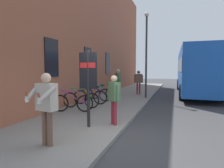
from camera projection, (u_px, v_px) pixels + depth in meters
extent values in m
plane|color=#38383A|center=(166.00, 104.00, 10.58)|extent=(60.00, 60.00, 0.00)
cube|color=gray|center=(126.00, 96.00, 13.34)|extent=(24.00, 3.50, 0.12)
cube|color=#9E563D|center=(104.00, 29.00, 14.56)|extent=(22.00, 0.60, 9.94)
cube|color=black|center=(52.00, 58.00, 8.03)|extent=(0.90, 0.06, 1.60)
cube|color=black|center=(88.00, 61.00, 11.34)|extent=(0.90, 0.06, 1.60)
cube|color=black|center=(108.00, 63.00, 14.65)|extent=(0.90, 0.06, 1.60)
torus|color=black|center=(60.00, 103.00, 8.11)|extent=(0.24, 0.71, 0.72)
torus|color=black|center=(85.00, 103.00, 8.05)|extent=(0.24, 0.71, 0.72)
cylinder|color=#8C338C|center=(73.00, 97.00, 8.06)|extent=(0.30, 0.99, 0.58)
cylinder|color=#8C338C|center=(71.00, 91.00, 8.04)|extent=(0.25, 0.83, 0.09)
cylinder|color=#8C338C|center=(83.00, 98.00, 8.03)|extent=(0.08, 0.19, 0.51)
cube|color=black|center=(81.00, 91.00, 8.02)|extent=(0.15, 0.22, 0.06)
cylinder|color=#8C338C|center=(61.00, 89.00, 8.06)|extent=(0.47, 0.15, 0.02)
torus|color=black|center=(70.00, 100.00, 8.98)|extent=(0.18, 0.72, 0.72)
torus|color=black|center=(92.00, 100.00, 8.82)|extent=(0.18, 0.72, 0.72)
cylinder|color=#267F3F|center=(81.00, 94.00, 8.88)|extent=(0.20, 1.01, 0.58)
cylinder|color=#267F3F|center=(80.00, 89.00, 8.87)|extent=(0.17, 0.85, 0.09)
cylinder|color=#267F3F|center=(90.00, 95.00, 8.81)|extent=(0.07, 0.19, 0.51)
cube|color=black|center=(89.00, 89.00, 8.80)|extent=(0.13, 0.21, 0.06)
cylinder|color=#267F3F|center=(71.00, 87.00, 8.93)|extent=(0.48, 0.10, 0.02)
torus|color=black|center=(80.00, 97.00, 9.94)|extent=(0.20, 0.72, 0.72)
torus|color=black|center=(100.00, 97.00, 9.80)|extent=(0.20, 0.72, 0.72)
cylinder|color=#1E4CA5|center=(91.00, 92.00, 9.85)|extent=(0.23, 1.01, 0.58)
cylinder|color=#1E4CA5|center=(89.00, 87.00, 9.84)|extent=(0.20, 0.84, 0.09)
cylinder|color=#1E4CA5|center=(99.00, 93.00, 9.80)|extent=(0.07, 0.19, 0.51)
cube|color=black|center=(97.00, 87.00, 9.78)|extent=(0.14, 0.22, 0.06)
cylinder|color=#1E4CA5|center=(81.00, 86.00, 9.89)|extent=(0.48, 0.11, 0.02)
torus|color=black|center=(87.00, 95.00, 10.92)|extent=(0.17, 0.72, 0.72)
torus|color=black|center=(105.00, 95.00, 10.74)|extent=(0.17, 0.72, 0.72)
cylinder|color=#1E4CA5|center=(96.00, 90.00, 10.81)|extent=(0.19, 1.01, 0.58)
cylinder|color=#1E4CA5|center=(95.00, 86.00, 10.80)|extent=(0.16, 0.85, 0.09)
cylinder|color=#1E4CA5|center=(104.00, 91.00, 10.73)|extent=(0.06, 0.19, 0.51)
cube|color=black|center=(103.00, 85.00, 10.73)|extent=(0.13, 0.21, 0.06)
cylinder|color=#1E4CA5|center=(88.00, 84.00, 10.87)|extent=(0.48, 0.09, 0.02)
torus|color=black|center=(94.00, 93.00, 11.66)|extent=(0.29, 0.70, 0.72)
torus|color=black|center=(111.00, 93.00, 11.66)|extent=(0.29, 0.70, 0.72)
cylinder|color=#267F3F|center=(103.00, 88.00, 11.64)|extent=(0.36, 0.98, 0.58)
cylinder|color=#267F3F|center=(102.00, 84.00, 11.62)|extent=(0.31, 0.82, 0.09)
cylinder|color=#267F3F|center=(110.00, 89.00, 11.64)|extent=(0.09, 0.19, 0.51)
cube|color=black|center=(109.00, 84.00, 11.62)|extent=(0.16, 0.22, 0.06)
cylinder|color=#267F3F|center=(95.00, 83.00, 11.61)|extent=(0.46, 0.18, 0.02)
cylinder|color=black|center=(88.00, 89.00, 5.89)|extent=(0.10, 0.10, 2.40)
cube|color=black|center=(88.00, 71.00, 5.85)|extent=(0.13, 0.55, 1.10)
cube|color=red|center=(88.00, 65.00, 5.84)|extent=(0.13, 0.50, 0.16)
cube|color=#1951B2|center=(197.00, 70.00, 14.61)|extent=(10.53, 2.61, 3.00)
cube|color=black|center=(197.00, 66.00, 14.59)|extent=(10.32, 2.65, 0.90)
cylinder|color=black|center=(181.00, 92.00, 11.89)|extent=(1.00, 0.26, 1.00)
cylinder|color=black|center=(206.00, 85.00, 17.54)|extent=(1.00, 0.26, 1.00)
cylinder|color=black|center=(178.00, 84.00, 18.27)|extent=(1.00, 0.26, 1.00)
cylinder|color=maroon|center=(137.00, 88.00, 13.88)|extent=(0.12, 0.12, 0.84)
cylinder|color=maroon|center=(140.00, 88.00, 13.88)|extent=(0.12, 0.12, 0.84)
cube|color=brown|center=(139.00, 78.00, 13.82)|extent=(0.40, 0.55, 0.63)
sphere|color=brown|center=(139.00, 72.00, 13.79)|extent=(0.23, 0.23, 0.23)
cylinder|color=brown|center=(135.00, 79.00, 13.82)|extent=(0.10, 0.10, 0.56)
cylinder|color=brown|center=(142.00, 79.00, 13.83)|extent=(0.10, 0.10, 0.56)
cylinder|color=maroon|center=(115.00, 113.00, 6.13)|extent=(0.11, 0.11, 0.79)
cylinder|color=maroon|center=(113.00, 112.00, 6.27)|extent=(0.11, 0.11, 0.79)
cube|color=#4C724C|center=(114.00, 91.00, 6.15)|extent=(0.48, 0.49, 0.59)
sphere|color=#D8AD8C|center=(114.00, 79.00, 6.12)|extent=(0.21, 0.21, 0.21)
cylinder|color=#4C724C|center=(118.00, 93.00, 5.92)|extent=(0.09, 0.09, 0.52)
cylinder|color=#4C724C|center=(110.00, 92.00, 6.38)|extent=(0.09, 0.09, 0.52)
cylinder|color=maroon|center=(118.00, 89.00, 13.29)|extent=(0.13, 0.13, 0.89)
cylinder|color=maroon|center=(118.00, 89.00, 13.47)|extent=(0.13, 0.13, 0.89)
cube|color=#4C724C|center=(118.00, 78.00, 13.33)|extent=(0.58, 0.49, 0.67)
sphere|color=#D8AD8C|center=(118.00, 71.00, 13.29)|extent=(0.24, 0.24, 0.24)
cylinder|color=#4C724C|center=(119.00, 78.00, 13.05)|extent=(0.10, 0.10, 0.59)
cylinder|color=#4C724C|center=(117.00, 78.00, 13.61)|extent=(0.10, 0.10, 0.59)
cylinder|color=brown|center=(50.00, 129.00, 4.42)|extent=(0.12, 0.12, 0.84)
cylinder|color=brown|center=(45.00, 128.00, 4.50)|extent=(0.12, 0.12, 0.84)
cube|color=#B2A599|center=(46.00, 97.00, 4.41)|extent=(0.33, 0.52, 0.63)
sphere|color=#D8AD8C|center=(46.00, 78.00, 4.37)|extent=(0.23, 0.23, 0.23)
cylinder|color=#B2A599|center=(47.00, 94.00, 4.12)|extent=(0.45, 0.26, 0.35)
cone|color=white|center=(39.00, 100.00, 3.98)|extent=(0.14, 0.11, 0.16)
cylinder|color=brown|center=(39.00, 95.00, 3.97)|extent=(0.07, 0.05, 0.11)
cylinder|color=#B2A599|center=(32.00, 93.00, 4.34)|extent=(0.45, 0.11, 0.35)
cone|color=white|center=(26.00, 99.00, 4.16)|extent=(0.14, 0.11, 0.16)
cylinder|color=brown|center=(26.00, 94.00, 4.15)|extent=(0.07, 0.05, 0.11)
cylinder|color=#333338|center=(146.00, 58.00, 12.03)|extent=(0.12, 0.12, 5.08)
sphere|color=silver|center=(147.00, 14.00, 11.83)|extent=(0.28, 0.28, 0.28)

